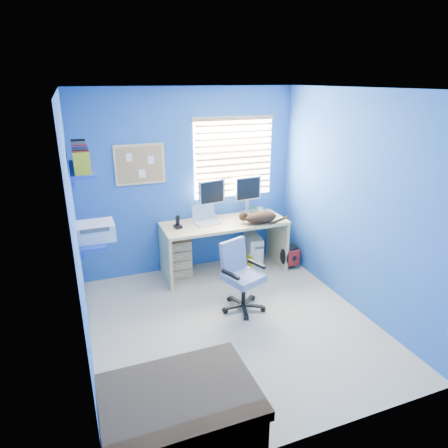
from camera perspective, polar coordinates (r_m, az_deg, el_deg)
name	(u,v)px	position (r m, az deg, el deg)	size (l,w,h in m)	color
floor	(232,324)	(4.61, 1.18, -14.05)	(3.00, 3.20, 0.00)	#C4B48D
ceiling	(234,88)	(3.82, 1.46, 18.79)	(3.00, 3.20, 0.00)	white
wall_back	(189,182)	(5.49, -5.03, 5.93)	(3.00, 0.01, 2.50)	blue
wall_front	(324,293)	(2.76, 14.11, -9.56)	(3.00, 0.01, 2.50)	blue
wall_left	(77,238)	(3.77, -20.31, -1.96)	(0.01, 3.20, 2.50)	blue
wall_right	(355,203)	(4.79, 18.19, 2.86)	(0.01, 3.20, 2.50)	blue
desk	(224,247)	(5.58, 0.06, -3.30)	(1.71, 0.65, 0.74)	#D4B47A
laptop	(207,215)	(5.38, -2.43, 1.22)	(0.33, 0.26, 0.22)	silver
monitor_left	(212,199)	(5.56, -1.78, 3.61)	(0.40, 0.12, 0.54)	silver
monitor_right	(247,195)	(5.76, 3.36, 4.16)	(0.40, 0.12, 0.54)	silver
phone	(178,222)	(5.24, -6.64, 0.30)	(0.09, 0.11, 0.17)	black
mug	(253,210)	(5.79, 4.22, 1.96)	(0.10, 0.09, 0.10)	#387758
cd_spindle	(259,210)	(5.86, 5.02, 2.02)	(0.13, 0.13, 0.07)	silver
cat	(261,217)	(5.41, 5.31, 0.95)	(0.45, 0.24, 0.16)	black
tower_pc	(253,250)	(5.85, 4.14, -3.77)	(0.19, 0.44, 0.45)	beige
drawer_boxes	(177,257)	(5.54, -6.71, -4.77)	(0.35, 0.28, 0.54)	tan
yellow_book	(250,264)	(5.68, 3.68, -5.70)	(0.03, 0.17, 0.24)	yellow
backpack	(290,255)	(5.85, 9.46, -4.44)	(0.32, 0.24, 0.37)	black
bed_corner	(181,420)	(3.24, -6.21, -26.04)	(1.06, 0.75, 0.51)	#453323
office_chair	(241,284)	(4.75, 2.46, -8.61)	(0.61, 0.61, 0.82)	black
window_blinds	(234,158)	(5.61, 1.44, 9.43)	(1.15, 0.05, 1.10)	white
corkboard	(140,164)	(5.27, -11.94, 8.33)	(0.64, 0.02, 0.52)	#D4B47A
wall_shelves	(87,195)	(4.43, -19.00, 3.91)	(0.42, 0.90, 1.05)	blue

